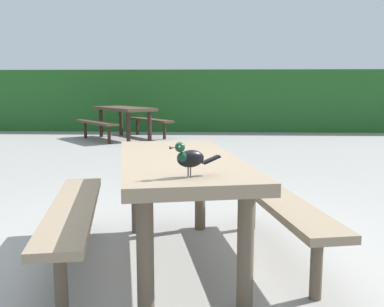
% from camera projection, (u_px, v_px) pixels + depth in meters
% --- Properties ---
extents(ground_plane, '(60.00, 60.00, 0.00)m').
position_uv_depth(ground_plane, '(186.00, 265.00, 3.02)').
color(ground_plane, gray).
extents(hedge_wall, '(28.00, 2.26, 1.67)m').
position_uv_depth(hedge_wall, '(207.00, 100.00, 12.94)').
color(hedge_wall, '#235B23').
rests_on(hedge_wall, ground).
extents(picnic_table_foreground, '(1.99, 2.01, 0.74)m').
position_uv_depth(picnic_table_foreground, '(179.00, 184.00, 2.97)').
color(picnic_table_foreground, '#84725B').
rests_on(picnic_table_foreground, ground).
extents(bird_grackle, '(0.26, 0.17, 0.18)m').
position_uv_depth(bird_grackle, '(189.00, 157.00, 2.26)').
color(bird_grackle, black).
rests_on(bird_grackle, picnic_table_foreground).
extents(picnic_table_mid_left, '(2.38, 2.38, 0.74)m').
position_uv_depth(picnic_table_mid_left, '(124.00, 115.00, 10.31)').
color(picnic_table_mid_left, '#473828').
rests_on(picnic_table_mid_left, ground).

